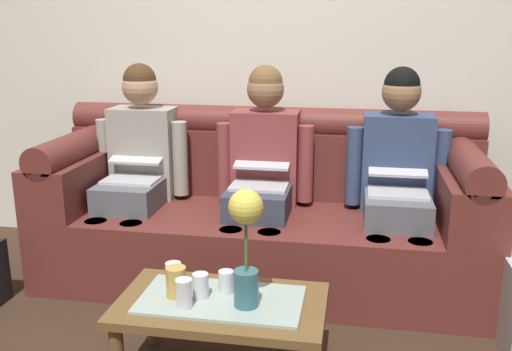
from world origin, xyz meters
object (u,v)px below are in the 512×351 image
couch (262,216)px  cup_near_left (201,286)px  coffee_table (221,311)px  cup_far_left (226,282)px  flower_vase (246,238)px  cup_far_right (176,282)px  person_left (138,162)px  person_middle (262,167)px  cup_far_center (174,274)px  person_right (397,173)px  cup_near_right (184,294)px

couch → cup_near_left: 1.03m
coffee_table → cup_far_left: bearing=81.0°
cup_far_left → cup_near_left: bearing=-146.3°
flower_vase → cup_far_right: (-0.30, 0.03, -0.22)m
person_left → flower_vase: 1.36m
cup_far_left → couch: bearing=90.5°
person_middle → flower_vase: person_middle is taller
coffee_table → cup_near_left: size_ratio=8.19×
cup_near_left → cup_far_center: (-0.15, 0.09, -0.00)m
person_left → cup_far_center: person_left is taller
person_left → flower_vase: person_left is taller
cup_far_left → person_left: bearing=128.2°
coffee_table → cup_near_left: 0.14m
couch → cup_far_right: 1.05m
person_left → coffee_table: bearing=-53.7°
cup_far_right → flower_vase: bearing=-5.1°
person_middle → cup_near_left: bearing=-94.7°
cup_far_left → cup_far_right: (-0.19, -0.07, 0.02)m
person_left → cup_near_left: person_left is taller
cup_near_left → cup_far_left: size_ratio=1.09×
couch → person_left: 0.80m
coffee_table → cup_far_left: cup_far_left is taller
person_middle → cup_far_left: (0.01, -0.96, -0.25)m
person_right → flower_vase: (-0.63, -1.05, -0.01)m
person_left → cup_far_right: 1.19m
person_left → cup_near_left: bearing=-57.1°
person_right → cup_near_left: (-0.83, -1.02, -0.25)m
flower_vase → cup_far_left: bearing=137.5°
cup_near_right → cup_far_center: (-0.10, 0.19, -0.01)m
cup_far_right → cup_near_left: bearing=4.0°
couch → cup_far_right: bearing=-100.1°
couch → person_right: size_ratio=2.01×
couch → person_middle: size_ratio=2.01×
cup_near_right → coffee_table: bearing=38.3°
person_middle → person_right: size_ratio=1.00×
couch → cup_far_left: (0.01, -0.96, 0.04)m
person_right → flower_vase: person_right is taller
couch → coffee_table: bearing=-90.0°
person_middle → cup_far_right: person_middle is taller
cup_near_right → cup_far_right: size_ratio=0.93×
cup_near_left → cup_far_center: bearing=147.0°
cup_far_left → cup_far_center: bearing=172.1°
flower_vase → cup_far_center: flower_vase is taller
cup_near_right → person_middle: bearing=83.6°
cup_far_center → cup_far_right: 0.11m
person_right → cup_near_right: person_right is taller
cup_near_right → cup_far_right: bearing=124.3°
person_left → cup_far_left: (0.75, -0.96, -0.25)m
coffee_table → cup_far_center: 0.27m
coffee_table → cup_near_right: cup_near_right is taller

